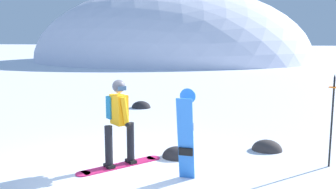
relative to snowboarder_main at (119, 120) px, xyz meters
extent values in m
plane|color=white|center=(0.24, -0.69, -0.92)|extent=(300.00, 300.00, 0.00)
ellipsoid|color=white|center=(-8.88, 36.10, -0.92)|extent=(32.12, 28.90, 16.93)
cube|color=#D11E5B|center=(0.02, -0.02, -0.91)|extent=(1.19, 1.40, 0.02)
cylinder|color=#D11E5B|center=(0.51, 0.59, -0.91)|extent=(0.28, 0.28, 0.02)
cylinder|color=#D11E5B|center=(-0.46, -0.63, -0.91)|extent=(0.28, 0.28, 0.02)
cube|color=black|center=(0.17, 0.17, -0.86)|extent=(0.28, 0.27, 0.06)
cube|color=black|center=(-0.13, -0.21, -0.86)|extent=(0.28, 0.27, 0.06)
cylinder|color=black|center=(0.17, 0.17, -0.48)|extent=(0.15, 0.15, 0.82)
cylinder|color=black|center=(-0.13, -0.21, -0.48)|extent=(0.15, 0.15, 0.82)
cube|color=#F4A314|center=(0.02, -0.02, 0.22)|extent=(0.42, 0.40, 0.58)
cylinder|color=#F4A314|center=(-0.16, 0.12, 0.22)|extent=(0.19, 0.20, 0.57)
cylinder|color=#F4A314|center=(0.20, -0.16, 0.22)|extent=(0.19, 0.20, 0.57)
sphere|color=black|center=(-0.15, 0.17, -0.03)|extent=(0.11, 0.11, 0.11)
sphere|color=black|center=(0.24, -0.14, -0.03)|extent=(0.11, 0.11, 0.11)
cube|color=teal|center=(-0.13, 0.10, 0.24)|extent=(0.31, 0.33, 0.44)
cube|color=teal|center=(-0.21, 0.17, 0.16)|extent=(0.17, 0.19, 0.20)
sphere|color=beige|center=(0.02, -0.02, 0.64)|extent=(0.21, 0.21, 0.21)
sphere|color=#4C4C56|center=(0.02, -0.02, 0.67)|extent=(0.25, 0.25, 0.25)
cube|color=navy|center=(0.13, -0.10, 0.64)|extent=(0.13, 0.15, 0.08)
cube|color=blue|center=(1.43, -0.40, -0.17)|extent=(0.28, 0.31, 1.50)
cylinder|color=blue|center=(1.43, -0.26, 0.57)|extent=(0.28, 0.08, 0.28)
cube|color=black|center=(1.43, -0.37, 0.05)|extent=(0.25, 0.10, 0.15)
cube|color=black|center=(1.43, -0.37, -0.39)|extent=(0.25, 0.10, 0.15)
cylinder|color=black|center=(3.98, 1.08, -0.04)|extent=(0.04, 0.04, 1.75)
cylinder|color=orange|center=(3.98, 1.08, 0.65)|extent=(0.20, 0.20, 0.02)
cone|color=black|center=(3.98, 1.08, 0.87)|extent=(0.04, 0.04, 0.08)
ellipsoid|color=#282628|center=(0.97, 0.82, -0.92)|extent=(0.66, 0.56, 0.46)
ellipsoid|color=#383333|center=(2.79, 1.86, -0.92)|extent=(0.67, 0.57, 0.47)
ellipsoid|color=#282628|center=(-1.72, 5.97, -0.92)|extent=(0.71, 0.60, 0.50)
camera|label=1|loc=(2.83, -6.46, 1.56)|focal=39.35mm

